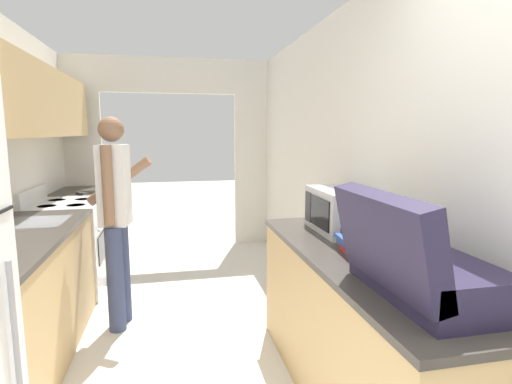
{
  "coord_description": "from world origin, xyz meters",
  "views": [
    {
      "loc": [
        0.0,
        -0.77,
        1.55
      ],
      "look_at": [
        0.65,
        2.28,
        1.08
      ],
      "focal_mm": 28.0,
      "sensor_mm": 36.0,
      "label": 1
    }
  ],
  "objects_px": {
    "person": "(115,217)",
    "microwave": "(341,210)",
    "range_oven": "(69,246)",
    "suitcase": "(411,263)",
    "book_stack": "(363,243)",
    "knife": "(80,193)"
  },
  "relations": [
    {
      "from": "knife",
      "to": "range_oven",
      "type": "bearing_deg",
      "value": -130.21
    },
    {
      "from": "person",
      "to": "microwave",
      "type": "height_order",
      "value": "person"
    },
    {
      "from": "range_oven",
      "to": "knife",
      "type": "height_order",
      "value": "range_oven"
    },
    {
      "from": "person",
      "to": "book_stack",
      "type": "relative_size",
      "value": 5.15
    },
    {
      "from": "range_oven",
      "to": "microwave",
      "type": "height_order",
      "value": "microwave"
    },
    {
      "from": "person",
      "to": "microwave",
      "type": "relative_size",
      "value": 3.21
    },
    {
      "from": "person",
      "to": "microwave",
      "type": "bearing_deg",
      "value": -106.09
    },
    {
      "from": "suitcase",
      "to": "book_stack",
      "type": "bearing_deg",
      "value": 81.5
    },
    {
      "from": "knife",
      "to": "person",
      "type": "bearing_deg",
      "value": -106.66
    },
    {
      "from": "microwave",
      "to": "knife",
      "type": "xyz_separation_m",
      "value": [
        -2.09,
        2.13,
        -0.14
      ]
    },
    {
      "from": "person",
      "to": "microwave",
      "type": "xyz_separation_m",
      "value": [
        1.55,
        -0.75,
        0.13
      ]
    },
    {
      "from": "range_oven",
      "to": "microwave",
      "type": "distance_m",
      "value": 2.72
    },
    {
      "from": "range_oven",
      "to": "suitcase",
      "type": "height_order",
      "value": "suitcase"
    },
    {
      "from": "book_stack",
      "to": "microwave",
      "type": "bearing_deg",
      "value": 80.04
    },
    {
      "from": "range_oven",
      "to": "knife",
      "type": "relative_size",
      "value": 3.44
    },
    {
      "from": "person",
      "to": "book_stack",
      "type": "distance_m",
      "value": 1.93
    },
    {
      "from": "range_oven",
      "to": "microwave",
      "type": "xyz_separation_m",
      "value": [
        2.11,
        -1.61,
        0.58
      ]
    },
    {
      "from": "suitcase",
      "to": "range_oven",
      "type": "bearing_deg",
      "value": 125.87
    },
    {
      "from": "microwave",
      "to": "range_oven",
      "type": "bearing_deg",
      "value": 142.76
    },
    {
      "from": "knife",
      "to": "microwave",
      "type": "bearing_deg",
      "value": -83.69
    },
    {
      "from": "range_oven",
      "to": "suitcase",
      "type": "relative_size",
      "value": 1.5
    },
    {
      "from": "suitcase",
      "to": "microwave",
      "type": "relative_size",
      "value": 1.32
    }
  ]
}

